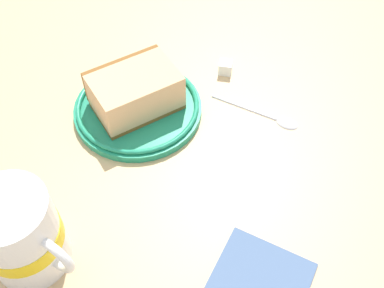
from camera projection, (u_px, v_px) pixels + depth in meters
The scene contains 7 objects.
ground_plane at pixel (148, 157), 60.35cm from camera, with size 111.92×111.92×3.83cm, color tan.
small_plate at pixel (138, 108), 61.97cm from camera, with size 17.11×17.11×1.65cm.
cake_slice at pixel (135, 91), 59.80cm from camera, with size 11.80×9.10×5.37cm.
tea_mug at pixel (21, 234), 45.53cm from camera, with size 8.23×10.69×10.55cm.
teaspoon at pixel (273, 116), 61.63cm from camera, with size 6.16×11.96×0.80cm.
folded_napkin at pixel (258, 285), 47.47cm from camera, with size 10.11×9.65×0.60cm, color slate.
sugar_cube at pixel (225, 67), 66.68cm from camera, with size 1.85×1.85×1.85cm, color white.
Camera 1 is at (18.21, 31.43, 46.65)cm, focal length 43.35 mm.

